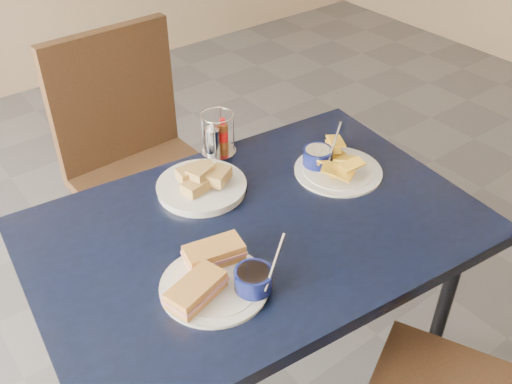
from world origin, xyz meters
TOP-DOWN VIEW (x-y plane):
  - ground at (0.00, 0.00)m, footprint 6.00×6.00m
  - dining_table at (-0.14, -0.23)m, footprint 1.24×0.90m
  - chair_far at (-0.11, 0.53)m, footprint 0.49×0.47m
  - sandwich_plate at (-0.34, -0.34)m, footprint 0.30×0.26m
  - plantain_plate at (0.20, -0.16)m, footprint 0.26×0.26m
  - bread_basket at (-0.17, -0.01)m, footprint 0.25×0.25m
  - condiment_caddy at (-0.02, 0.13)m, footprint 0.11×0.11m

SIDE VIEW (x-z plane):
  - ground at x=0.00m, z-range 0.00..0.00m
  - chair_far at x=-0.11m, z-range 0.07..1.09m
  - dining_table at x=-0.14m, z-range 0.31..1.06m
  - plantain_plate at x=0.20m, z-range 0.71..0.83m
  - bread_basket at x=-0.17m, z-range 0.73..0.81m
  - sandwich_plate at x=-0.34m, z-range 0.72..0.83m
  - condiment_caddy at x=-0.02m, z-range 0.74..0.87m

